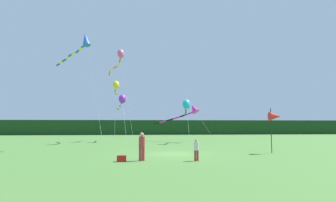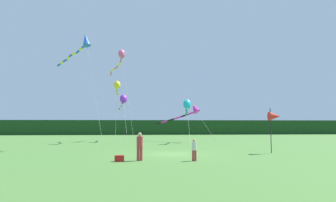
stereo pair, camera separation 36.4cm
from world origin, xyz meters
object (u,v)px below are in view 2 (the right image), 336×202
Objects in this scene: kite_blue at (82,44)px; kite_purple at (123,100)px; cooler_box at (119,158)px; kite_rainbow at (120,57)px; person_child at (194,149)px; kite_cyan at (187,105)px; banner_flag_pole at (275,117)px; person_adult at (140,145)px; kite_magenta at (190,111)px; kite_yellow at (117,86)px.

kite_purple is at bearing 73.01° from kite_blue.
kite_rainbow is at bearing 94.73° from cooler_box.
kite_cyan reaches higher than person_child.
banner_flag_pole reaches higher than person_child.
person_adult is 20.14m from kite_magenta.
person_adult is at bearing 14.45° from cooler_box.
cooler_box is 0.08× the size of kite_magenta.
kite_yellow is (-13.88, 18.41, 4.78)m from banner_flag_pole.
banner_flag_pole is 0.41× the size of kite_yellow.
kite_blue reaches higher than banner_flag_pole.
cooler_box is 20.96m from kite_magenta.
kite_magenta is (7.48, 19.19, 3.86)m from cooler_box.
kite_rainbow is at bearing 158.09° from kite_cyan.
kite_rainbow is (-1.62, 19.55, 10.79)m from cooler_box.
person_adult is at bearing -108.41° from kite_magenta.
banner_flag_pole is 0.48× the size of kite_magenta.
kite_magenta reaches higher than banner_flag_pole.
kite_cyan is 9.42m from kite_purple.
kite_rainbow is 1.08× the size of kite_blue.
kite_magenta reaches higher than cooler_box.
kite_magenta is at bearing -13.29° from kite_purple.
kite_purple is at bearing 96.83° from person_adult.
kite_rainbow is 1.64× the size of kite_magenta.
kite_magenta reaches higher than person_child.
banner_flag_pole is at bearing 30.77° from person_child.
kite_cyan is at bearing -21.91° from kite_rainbow.
kite_purple is (0.30, 1.72, -5.44)m from kite_rainbow.
kite_blue is (-11.18, -5.68, 5.57)m from kite_cyan.
kite_rainbow reaches higher than cooler_box.
kite_cyan reaches higher than cooler_box.
kite_cyan is (-0.89, -2.94, 0.47)m from kite_magenta.
cooler_box is 22.39m from kite_rainbow.
kite_blue reaches higher than kite_yellow.
kite_cyan is (6.59, 16.25, 4.33)m from cooler_box.
kite_cyan is 0.67× the size of kite_blue.
person_child reaches higher than cooler_box.
kite_purple is at bearing 127.02° from banner_flag_pole.
kite_blue is (-4.59, 10.57, 9.90)m from cooler_box.
kite_rainbow is (-13.24, 15.44, 8.15)m from banner_flag_pole.
person_child is at bearing -1.72° from cooler_box.
kite_yellow is (-2.25, 22.52, 7.42)m from cooler_box.
kite_magenta is at bearing 73.20° from kite_cyan.
person_child is 0.18× the size of kite_magenta.
kite_cyan is at bearing 71.30° from person_adult.
kite_magenta is 10.88m from kite_yellow.
banner_flag_pole is 21.67m from kite_purple.
banner_flag_pole is (11.63, 4.11, 2.64)m from cooler_box.
kite_magenta is 16.02m from kite_blue.
kite_blue is at bearing 113.47° from cooler_box.
banner_flag_pole is at bearing -21.71° from kite_blue.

